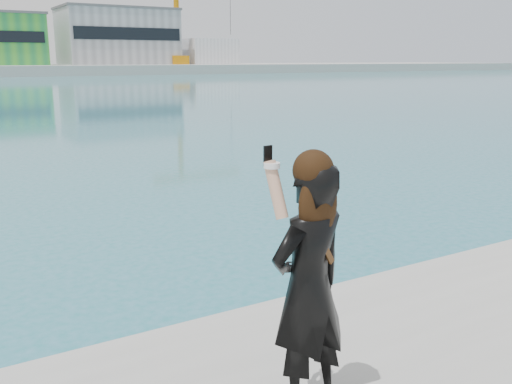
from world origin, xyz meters
The scene contains 5 objects.
warehouse_grey_right centered at (40.00, 127.98, 8.26)m, with size 25.50×15.35×12.50m.
ancillary_shed centered at (62.00, 126.00, 5.00)m, with size 12.00×10.00×6.00m, color silver.
dock_crane centered at (53.20, 122.00, 15.07)m, with size 23.00×4.00×24.00m.
flagpole_right centered at (22.09, 121.00, 6.54)m, with size 1.28×0.16×8.00m.
woman centered at (-0.37, -0.68, 1.76)m, with size 0.71×0.53×1.89m.
Camera 1 is at (-2.57, -3.64, 3.24)m, focal length 40.00 mm.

